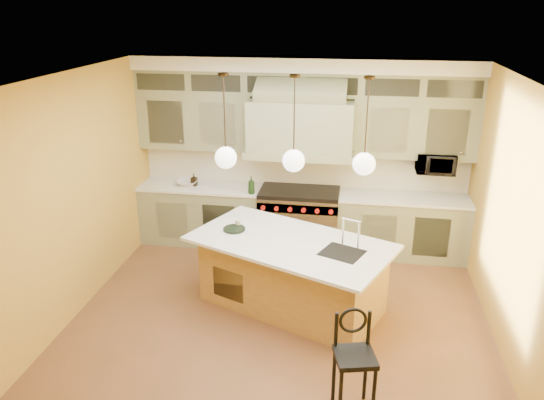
% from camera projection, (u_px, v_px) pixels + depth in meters
% --- Properties ---
extents(floor, '(5.00, 5.00, 0.00)m').
position_uv_depth(floor, '(278.00, 324.00, 6.36)').
color(floor, brown).
rests_on(floor, ground).
extents(ceiling, '(5.00, 5.00, 0.00)m').
position_uv_depth(ceiling, '(279.00, 79.00, 5.34)').
color(ceiling, white).
rests_on(ceiling, wall_back).
extents(wall_back, '(5.00, 0.00, 5.00)m').
position_uv_depth(wall_back, '(303.00, 153.00, 8.16)').
color(wall_back, gold).
rests_on(wall_back, ground).
extents(wall_front, '(5.00, 0.00, 5.00)m').
position_uv_depth(wall_front, '(224.00, 351.00, 3.54)').
color(wall_front, gold).
rests_on(wall_front, ground).
extents(wall_left, '(0.00, 5.00, 5.00)m').
position_uv_depth(wall_left, '(69.00, 200.00, 6.23)').
color(wall_left, gold).
rests_on(wall_left, ground).
extents(wall_right, '(0.00, 5.00, 5.00)m').
position_uv_depth(wall_right, '(518.00, 227.00, 5.48)').
color(wall_right, gold).
rests_on(wall_right, ground).
extents(back_cabinetry, '(5.00, 0.77, 2.90)m').
position_uv_depth(back_cabinetry, '(301.00, 159.00, 7.92)').
color(back_cabinetry, gray).
rests_on(back_cabinetry, floor).
extents(range, '(1.20, 0.74, 0.96)m').
position_uv_depth(range, '(299.00, 219.00, 8.17)').
color(range, silver).
rests_on(range, floor).
extents(kitchen_island, '(2.71, 2.13, 1.35)m').
position_uv_depth(kitchen_island, '(292.00, 273.00, 6.59)').
color(kitchen_island, olive).
rests_on(kitchen_island, floor).
extents(counter_stool, '(0.44, 0.44, 1.03)m').
position_uv_depth(counter_stool, '(354.00, 358.00, 4.85)').
color(counter_stool, black).
rests_on(counter_stool, floor).
extents(microwave, '(0.54, 0.37, 0.30)m').
position_uv_depth(microwave, '(435.00, 163.00, 7.64)').
color(microwave, black).
rests_on(microwave, back_cabinetry).
extents(oil_bottle_a, '(0.12, 0.12, 0.27)m').
position_uv_depth(oil_bottle_a, '(251.00, 185.00, 7.87)').
color(oil_bottle_a, black).
rests_on(oil_bottle_a, back_cabinetry).
extents(oil_bottle_b, '(0.10, 0.10, 0.19)m').
position_uv_depth(oil_bottle_b, '(194.00, 180.00, 8.24)').
color(oil_bottle_b, black).
rests_on(oil_bottle_b, back_cabinetry).
extents(fruit_bowl, '(0.35, 0.35, 0.08)m').
position_uv_depth(fruit_bowl, '(187.00, 183.00, 8.27)').
color(fruit_bowl, silver).
rests_on(fruit_bowl, back_cabinetry).
extents(cup, '(0.11, 0.11, 0.09)m').
position_uv_depth(cup, '(238.00, 223.00, 6.81)').
color(cup, white).
rests_on(cup, kitchen_island).
extents(pendant_left, '(0.26, 0.26, 1.11)m').
position_uv_depth(pendant_left, '(226.00, 155.00, 6.20)').
color(pendant_left, '#2D2319').
rests_on(pendant_left, ceiling).
extents(pendant_center, '(0.26, 0.26, 1.11)m').
position_uv_depth(pendant_center, '(294.00, 158.00, 6.08)').
color(pendant_center, '#2D2319').
rests_on(pendant_center, ceiling).
extents(pendant_right, '(0.26, 0.26, 1.11)m').
position_uv_depth(pendant_right, '(364.00, 161.00, 5.96)').
color(pendant_right, '#2D2319').
rests_on(pendant_right, ceiling).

